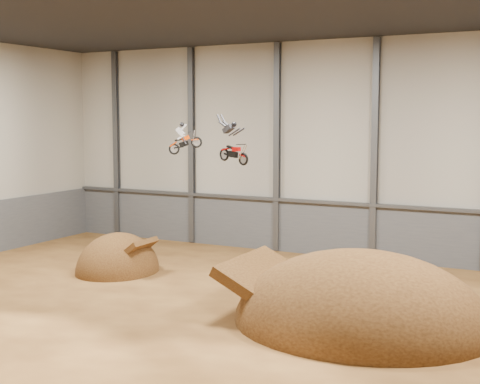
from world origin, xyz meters
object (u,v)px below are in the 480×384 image
takeoff_ramp (118,272)px  fmx_rider_b (233,140)px  landing_ramp (360,325)px  fmx_rider_a (187,135)px

takeoff_ramp → fmx_rider_b: size_ratio=2.08×
takeoff_ramp → fmx_rider_b: 12.40m
landing_ramp → takeoff_ramp: bearing=168.1°
fmx_rider_a → fmx_rider_b: size_ratio=0.73×
fmx_rider_b → landing_ramp: bearing=13.6°
landing_ramp → fmx_rider_b: size_ratio=4.40×
takeoff_ramp → landing_ramp: landing_ramp is taller
fmx_rider_a → landing_ramp: bearing=-38.7°
landing_ramp → fmx_rider_a: (-10.86, 3.31, 8.08)m
fmx_rider_a → fmx_rider_b: fmx_rider_b is taller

